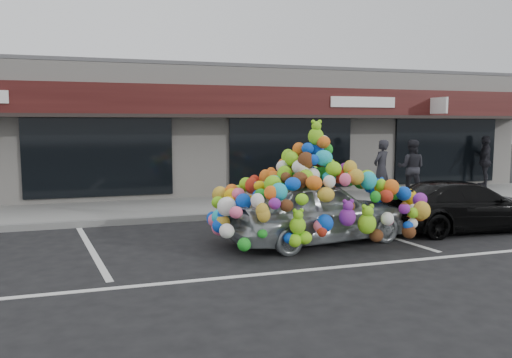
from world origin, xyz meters
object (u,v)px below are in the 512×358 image
object	(u,v)px
black_sedan	(464,206)
toy_car	(317,203)
pedestrian_a	(381,168)
pedestrian_b	(411,168)
pedestrian_c	(485,161)

from	to	relation	value
black_sedan	toy_car	bearing A→B (deg)	94.10
pedestrian_a	pedestrian_b	distance (m)	1.05
toy_car	pedestrian_c	bearing A→B (deg)	-67.83
toy_car	black_sedan	world-z (taller)	toy_car
pedestrian_a	pedestrian_b	xyz separation A→B (m)	(1.04, -0.05, -0.00)
pedestrian_a	pedestrian_c	distance (m)	5.09
black_sedan	pedestrian_c	distance (m)	7.76
pedestrian_b	black_sedan	bearing A→B (deg)	106.87
black_sedan	pedestrian_a	size ratio (longest dim) A/B	2.20
toy_car	black_sedan	distance (m)	3.67
toy_car	pedestrian_b	bearing A→B (deg)	-59.24
pedestrian_a	pedestrian_b	bearing A→B (deg)	150.06
pedestrian_b	toy_car	bearing A→B (deg)	76.53
pedestrian_a	black_sedan	bearing A→B (deg)	56.19
black_sedan	pedestrian_a	distance (m)	4.40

